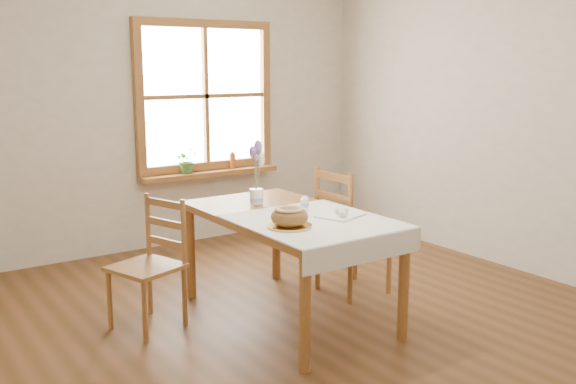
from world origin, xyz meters
name	(u,v)px	position (x,y,z in m)	size (l,w,h in m)	color
ground	(313,330)	(0.00, 0.00, 0.00)	(5.00, 5.00, 0.00)	brown
room_walls	(315,72)	(0.00, 0.00, 1.71)	(4.60, 5.10, 2.65)	beige
window	(205,96)	(0.50, 2.47, 1.45)	(1.46, 0.08, 1.46)	#9F5E31
window_sill	(210,173)	(0.50, 2.40, 0.69)	(1.46, 0.20, 0.05)	#9F5E31
dining_table	(288,225)	(0.00, 0.30, 0.66)	(0.90, 1.60, 0.75)	#9F5E31
table_linen	(314,221)	(0.00, 0.00, 0.76)	(0.91, 0.99, 0.01)	white
chair_left	(146,265)	(-0.89, 0.68, 0.44)	(0.41, 0.43, 0.88)	#9F5E31
chair_right	(354,230)	(0.72, 0.44, 0.49)	(0.46, 0.48, 0.99)	#9F5E31
bread_plate	(289,226)	(-0.23, -0.05, 0.77)	(0.27, 0.27, 0.01)	white
bread_loaf	(289,215)	(-0.23, -0.05, 0.84)	(0.23, 0.23, 0.13)	olive
egg_napkin	(340,215)	(0.21, 0.00, 0.77)	(0.28, 0.24, 0.01)	white
eggs	(340,211)	(0.21, 0.00, 0.80)	(0.22, 0.20, 0.05)	silver
salt_shaker	(304,204)	(0.12, 0.27, 0.81)	(0.05, 0.05, 0.09)	white
pepper_shaker	(305,203)	(0.14, 0.30, 0.81)	(0.05, 0.05, 0.10)	white
flower_vase	(257,198)	(-0.04, 0.65, 0.81)	(0.10, 0.10, 0.11)	white
lavender_bouquet	(256,167)	(-0.04, 0.65, 1.03)	(0.18, 0.18, 0.33)	#6E5699
potted_plant	(187,163)	(0.25, 2.40, 0.81)	(0.22, 0.25, 0.19)	#40742E
amber_bottle	(233,160)	(0.76, 2.40, 0.80)	(0.06, 0.06, 0.17)	#AA5A1F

